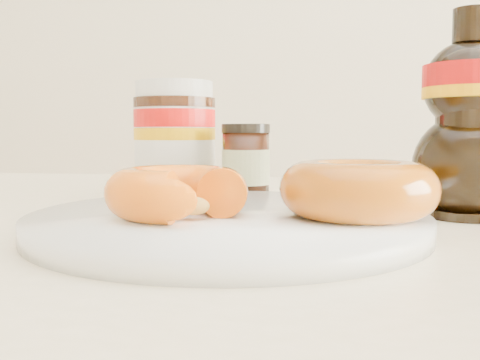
% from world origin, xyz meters
% --- Properties ---
extents(dining_table, '(1.40, 0.90, 0.75)m').
position_xyz_m(dining_table, '(0.00, 0.10, 0.67)').
color(dining_table, beige).
rests_on(dining_table, ground).
extents(plate, '(0.30, 0.30, 0.01)m').
position_xyz_m(plate, '(-0.05, 0.05, 0.76)').
color(plate, white).
rests_on(plate, dining_table).
extents(donut_bitten, '(0.10, 0.10, 0.04)m').
position_xyz_m(donut_bitten, '(-0.08, 0.02, 0.78)').
color(donut_bitten, orange).
rests_on(donut_bitten, plate).
extents(donut_whole, '(0.11, 0.11, 0.04)m').
position_xyz_m(donut_whole, '(0.05, 0.04, 0.78)').
color(donut_whole, '#983A09').
rests_on(donut_whole, plate).
extents(nutella_jar, '(0.09, 0.09, 0.13)m').
position_xyz_m(nutella_jar, '(-0.16, 0.25, 0.82)').
color(nutella_jar, white).
rests_on(nutella_jar, dining_table).
extents(syrup_bottle, '(0.11, 0.09, 0.18)m').
position_xyz_m(syrup_bottle, '(0.14, 0.15, 0.84)').
color(syrup_bottle, black).
rests_on(syrup_bottle, dining_table).
extents(dark_jar, '(0.05, 0.05, 0.08)m').
position_xyz_m(dark_jar, '(-0.07, 0.23, 0.79)').
color(dark_jar, black).
rests_on(dark_jar, dining_table).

